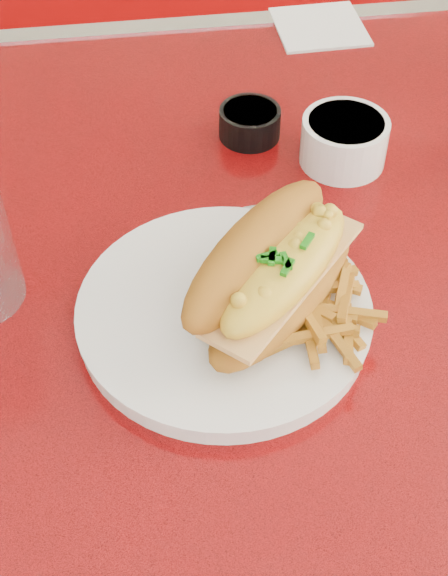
{
  "coord_description": "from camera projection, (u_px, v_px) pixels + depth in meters",
  "views": [
    {
      "loc": [
        -0.28,
        -0.5,
        1.27
      ],
      "look_at": [
        -0.22,
        -0.08,
        0.81
      ],
      "focal_mm": 50.0,
      "sensor_mm": 36.0,
      "label": 1
    }
  ],
  "objects": [
    {
      "name": "ground",
      "position": [
        351.0,
        576.0,
        1.3
      ],
      "size": [
        8.0,
        8.0,
        0.0
      ],
      "primitive_type": "plane",
      "color": "beige",
      "rests_on": "ground"
    },
    {
      "name": "diner_table",
      "position": [
        417.0,
        340.0,
        0.85
      ],
      "size": [
        1.23,
        0.83,
        0.77
      ],
      "color": "red",
      "rests_on": "ground"
    },
    {
      "name": "booth_bench_far",
      "position": [
        270.0,
        133.0,
        1.64
      ],
      "size": [
        1.2,
        0.51,
        0.9
      ],
      "color": "#A00A0A",
      "rests_on": "ground"
    },
    {
      "name": "dinner_plate",
      "position": [
        224.0,
        313.0,
        0.65
      ],
      "size": [
        0.32,
        0.32,
        0.02
      ],
      "rotation": [
        0.0,
        0.0,
        0.4
      ],
      "color": "white",
      "rests_on": "diner_table"
    },
    {
      "name": "mac_hoagie",
      "position": [
        274.0,
        270.0,
        0.63
      ],
      "size": [
        0.2,
        0.2,
        0.08
      ],
      "rotation": [
        0.0,
        0.0,
        0.83
      ],
      "color": "#A9681B",
      "rests_on": "dinner_plate"
    },
    {
      "name": "fries_pile",
      "position": [
        298.0,
        303.0,
        0.63
      ],
      "size": [
        0.11,
        0.1,
        0.03
      ],
      "primitive_type": null,
      "rotation": [
        0.0,
        0.0,
        -0.15
      ],
      "color": "#C38221",
      "rests_on": "dinner_plate"
    },
    {
      "name": "fork",
      "position": [
        275.0,
        261.0,
        0.68
      ],
      "size": [
        0.03,
        0.15,
        0.0
      ],
      "rotation": [
        0.0,
        0.0,
        1.67
      ],
      "color": "silver",
      "rests_on": "dinner_plate"
    },
    {
      "name": "gravy_ramekin",
      "position": [
        344.0,
        140.0,
        0.79
      ],
      "size": [
        0.1,
        0.1,
        0.05
      ],
      "rotation": [
        0.0,
        0.0,
        0.16
      ],
      "color": "white",
      "rests_on": "diner_table"
    },
    {
      "name": "sauce_cup_left",
      "position": [
        250.0,
        122.0,
        0.82
      ],
      "size": [
        0.08,
        0.08,
        0.03
      ],
      "rotation": [
        0.0,
        0.0,
        0.25
      ],
      "color": "black",
      "rests_on": "diner_table"
    },
    {
      "name": "paper_napkin",
      "position": [
        320.0,
        27.0,
        0.98
      ],
      "size": [
        0.11,
        0.11,
        0.0
      ],
      "primitive_type": "cube",
      "rotation": [
        0.0,
        0.0,
        0.03
      ],
      "color": "white",
      "rests_on": "diner_table"
    }
  ]
}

